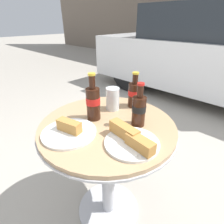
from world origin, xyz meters
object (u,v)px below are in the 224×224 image
object	(u,v)px
cola_bottle_center	(139,109)
lunch_plate_near	(69,131)
lunch_plate_far	(131,140)
bistro_table	(108,151)
drinking_glass	(113,100)
parked_car	(222,56)
cola_bottle_right	(93,102)
cola_bottle_left	(134,94)

from	to	relation	value
cola_bottle_center	lunch_plate_near	bearing A→B (deg)	-123.35
cola_bottle_center	lunch_plate_far	distance (m)	0.17
bistro_table	drinking_glass	world-z (taller)	drinking_glass
cola_bottle_center	parked_car	world-z (taller)	parked_car
cola_bottle_right	drinking_glass	bearing A→B (deg)	91.36
parked_car	cola_bottle_center	bearing A→B (deg)	-84.32
bistro_table	parked_car	world-z (taller)	parked_car
cola_bottle_right	drinking_glass	distance (m)	0.15
drinking_glass	lunch_plate_near	distance (m)	0.32
drinking_glass	parked_car	bearing A→B (deg)	91.12
bistro_table	cola_bottle_right	distance (m)	0.29
cola_bottle_left	lunch_plate_near	world-z (taller)	cola_bottle_left
bistro_table	cola_bottle_right	bearing A→B (deg)	-170.42
lunch_plate_far	cola_bottle_left	bearing A→B (deg)	125.13
cola_bottle_left	parked_car	bearing A→B (deg)	92.73
lunch_plate_near	parked_car	distance (m)	2.87
bistro_table	drinking_glass	xyz separation A→B (m)	(-0.09, 0.13, 0.24)
cola_bottle_left	lunch_plate_near	size ratio (longest dim) A/B	0.84
drinking_glass	bistro_table	bearing A→B (deg)	-56.59
bistro_table	parked_car	bearing A→B (deg)	92.94
bistro_table	cola_bottle_left	xyz separation A→B (m)	(-0.02, 0.25, 0.26)
cola_bottle_left	cola_bottle_center	bearing A→B (deg)	-47.66
cola_bottle_left	cola_bottle_right	xyz separation A→B (m)	(-0.06, -0.26, 0.01)
cola_bottle_left	lunch_plate_far	xyz separation A→B (m)	(0.21, -0.30, -0.06)
cola_bottle_center	parked_car	xyz separation A→B (m)	(-0.26, 2.59, -0.12)
cola_bottle_right	cola_bottle_center	distance (m)	0.23
cola_bottle_center	lunch_plate_far	world-z (taller)	cola_bottle_center
drinking_glass	cola_bottle_right	bearing A→B (deg)	-88.64
cola_bottle_left	drinking_glass	world-z (taller)	cola_bottle_left
drinking_glass	lunch_plate_far	size ratio (longest dim) A/B	0.53
drinking_glass	parked_car	xyz separation A→B (m)	(-0.05, 2.55, -0.10)
cola_bottle_right	drinking_glass	size ratio (longest dim) A/B	1.89
bistro_table	cola_bottle_center	size ratio (longest dim) A/B	3.22
lunch_plate_far	cola_bottle_right	bearing A→B (deg)	172.25
cola_bottle_right	lunch_plate_far	size ratio (longest dim) A/B	1.01
cola_bottle_right	cola_bottle_left	bearing A→B (deg)	76.55
bistro_table	lunch_plate_far	size ratio (longest dim) A/B	2.89
bistro_table	lunch_plate_near	xyz separation A→B (m)	(-0.06, -0.18, 0.19)
cola_bottle_center	lunch_plate_far	xyz separation A→B (m)	(0.07, -0.14, -0.06)
bistro_table	cola_bottle_center	bearing A→B (deg)	37.76
cola_bottle_left	parked_car	xyz separation A→B (m)	(-0.12, 2.44, -0.12)
cola_bottle_right	lunch_plate_near	xyz separation A→B (m)	(0.02, -0.17, -0.08)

